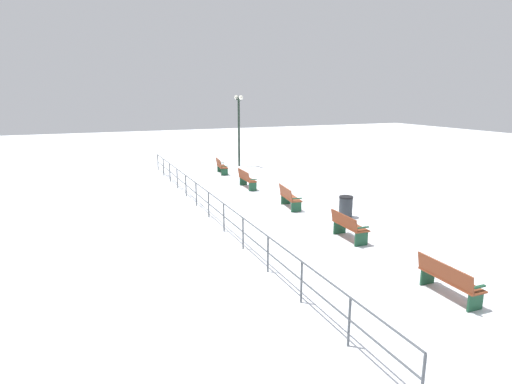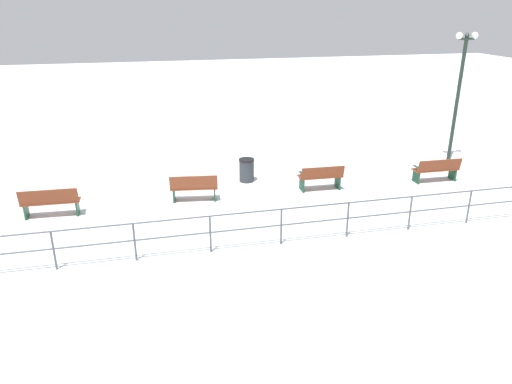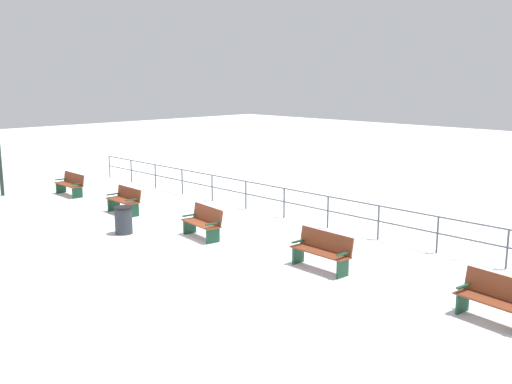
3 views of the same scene
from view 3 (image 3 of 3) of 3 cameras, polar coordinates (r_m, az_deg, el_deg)
name	(u,v)px [view 3 (image 3 of 3)]	position (r m, az deg, el deg)	size (l,w,h in m)	color
ground_plane	(205,237)	(16.99, -5.02, -4.43)	(80.00, 80.00, 0.00)	white
bench_nearest	(70,184)	(23.88, -17.73, 0.77)	(0.55, 1.62, 0.86)	brown
bench_second	(125,200)	(20.18, -12.76, -0.79)	(0.61, 1.47, 0.88)	brown
bench_third	(203,222)	(16.82, -5.20, -2.95)	(0.73, 1.53, 0.91)	brown
bench_fourth	(322,250)	(14.12, 6.49, -5.67)	(0.55, 1.64, 0.91)	brown
bench_fifth	(493,298)	(12.04, 22.25, -9.63)	(0.66, 1.43, 0.90)	brown
waterfront_railing	(284,198)	(19.08, 2.78, -0.55)	(0.05, 22.00, 1.01)	#4C5156
trash_bin	(124,220)	(17.63, -12.86, -2.71)	(0.53, 0.53, 0.82)	#2D3338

